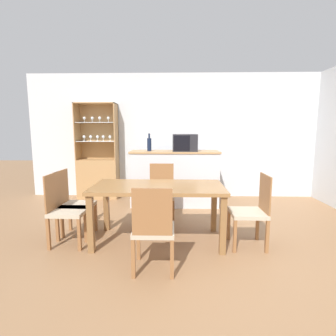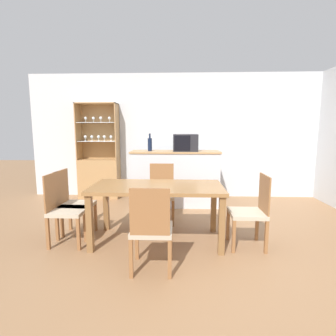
{
  "view_description": "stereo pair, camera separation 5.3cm",
  "coord_description": "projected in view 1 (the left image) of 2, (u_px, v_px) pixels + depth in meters",
  "views": [
    {
      "loc": [
        -0.34,
        -2.9,
        1.41
      ],
      "look_at": [
        -0.45,
        1.11,
        0.82
      ],
      "focal_mm": 28.0,
      "sensor_mm": 36.0,
      "label": 1
    },
    {
      "loc": [
        -0.29,
        -2.9,
        1.41
      ],
      "look_at": [
        -0.45,
        1.11,
        0.82
      ],
      "focal_mm": 28.0,
      "sensor_mm": 36.0,
      "label": 2
    }
  ],
  "objects": [
    {
      "name": "wine_bottle",
      "position": [
        149.0,
        144.0,
        4.8
      ],
      "size": [
        0.08,
        0.08,
        0.32
      ],
      "color": "#141E38",
      "rests_on": "kitchen_counter"
    },
    {
      "name": "dining_chair_side_right_near",
      "position": [
        252.0,
        211.0,
        3.15
      ],
      "size": [
        0.41,
        0.41,
        0.88
      ],
      "rotation": [
        0.0,
        0.0,
        1.57
      ],
      "color": "#C1B299",
      "rests_on": "ground_plane"
    },
    {
      "name": "kitchen_counter",
      "position": [
        175.0,
        178.0,
        4.91
      ],
      "size": [
        1.63,
        0.57,
        1.02
      ],
      "color": "silver",
      "rests_on": "ground_plane"
    },
    {
      "name": "dining_chair_head_near",
      "position": [
        154.0,
        229.0,
        2.58
      ],
      "size": [
        0.41,
        0.41,
        0.88
      ],
      "rotation": [
        0.0,
        0.0,
        0.01
      ],
      "color": "#C1B299",
      "rests_on": "ground_plane"
    },
    {
      "name": "ground_plane",
      "position": [
        204.0,
        251.0,
        3.06
      ],
      "size": [
        18.0,
        18.0,
        0.0
      ],
      "primitive_type": "plane",
      "color": "#936B47"
    },
    {
      "name": "microwave",
      "position": [
        185.0,
        143.0,
        4.77
      ],
      "size": [
        0.44,
        0.39,
        0.31
      ],
      "color": "#232328",
      "rests_on": "kitchen_counter"
    },
    {
      "name": "dining_chair_head_far",
      "position": [
        161.0,
        193.0,
        4.02
      ],
      "size": [
        0.41,
        0.41,
        0.88
      ],
      "rotation": [
        0.0,
        0.0,
        3.14
      ],
      "color": "#C1B299",
      "rests_on": "ground_plane"
    },
    {
      "name": "display_cabinet",
      "position": [
        98.0,
        171.0,
        5.43
      ],
      "size": [
        0.81,
        0.37,
        1.94
      ],
      "color": "tan",
      "rests_on": "ground_plane"
    },
    {
      "name": "dining_chair_side_left_far",
      "position": [
        73.0,
        204.0,
        3.46
      ],
      "size": [
        0.42,
        0.42,
        0.88
      ],
      "rotation": [
        0.0,
        0.0,
        -1.61
      ],
      "color": "#C1B299",
      "rests_on": "ground_plane"
    },
    {
      "name": "dining_table",
      "position": [
        158.0,
        192.0,
        3.27
      ],
      "size": [
        1.63,
        0.82,
        0.72
      ],
      "color": "olive",
      "rests_on": "ground_plane"
    },
    {
      "name": "wall_back",
      "position": [
        192.0,
        136.0,
        5.48
      ],
      "size": [
        6.8,
        0.06,
        2.55
      ],
      "color": "silver",
      "rests_on": "ground_plane"
    },
    {
      "name": "dining_chair_side_left_near",
      "position": [
        65.0,
        210.0,
        3.21
      ],
      "size": [
        0.41,
        0.41,
        0.88
      ],
      "rotation": [
        0.0,
        0.0,
        -1.58
      ],
      "color": "#C1B299",
      "rests_on": "ground_plane"
    }
  ]
}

